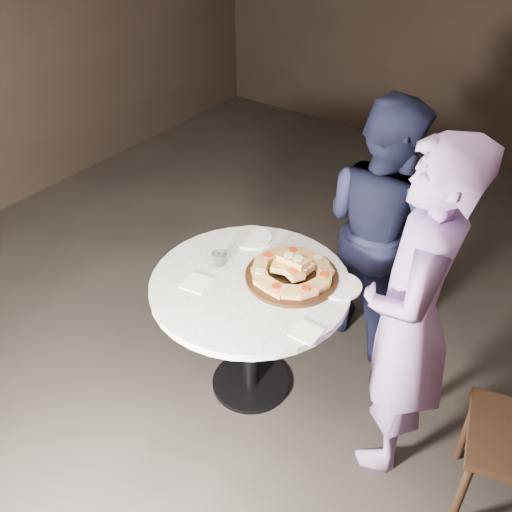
{
  "coord_description": "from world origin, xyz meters",
  "views": [
    {
      "loc": [
        1.22,
        -1.91,
        2.57
      ],
      "look_at": [
        -0.12,
        -0.06,
        0.9
      ],
      "focal_mm": 40.0,
      "sensor_mm": 36.0,
      "label": 1
    }
  ],
  "objects_px": {
    "table": "(250,303)",
    "focaccia_pile": "(293,269)",
    "diner_navy": "(380,226)",
    "chair_far": "(403,231)",
    "serving_board": "(292,276)",
    "water_glass": "(219,259)",
    "diner_teal": "(410,318)"
  },
  "relations": [
    {
      "from": "table",
      "to": "diner_navy",
      "type": "height_order",
      "value": "diner_navy"
    },
    {
      "from": "serving_board",
      "to": "diner_teal",
      "type": "relative_size",
      "value": 0.27
    },
    {
      "from": "diner_navy",
      "to": "diner_teal",
      "type": "bearing_deg",
      "value": 145.46
    },
    {
      "from": "focaccia_pile",
      "to": "diner_teal",
      "type": "xyz_separation_m",
      "value": [
        0.64,
        -0.05,
        0.05
      ]
    },
    {
      "from": "serving_board",
      "to": "diner_navy",
      "type": "height_order",
      "value": "diner_navy"
    },
    {
      "from": "focaccia_pile",
      "to": "diner_navy",
      "type": "bearing_deg",
      "value": 77.25
    },
    {
      "from": "chair_far",
      "to": "diner_teal",
      "type": "height_order",
      "value": "diner_teal"
    },
    {
      "from": "water_glass",
      "to": "chair_far",
      "type": "bearing_deg",
      "value": 67.54
    },
    {
      "from": "chair_far",
      "to": "serving_board",
      "type": "bearing_deg",
      "value": 87.19
    },
    {
      "from": "serving_board",
      "to": "chair_far",
      "type": "distance_m",
      "value": 1.16
    },
    {
      "from": "water_glass",
      "to": "diner_teal",
      "type": "bearing_deg",
      "value": 4.6
    },
    {
      "from": "serving_board",
      "to": "diner_navy",
      "type": "bearing_deg",
      "value": 77.15
    },
    {
      "from": "focaccia_pile",
      "to": "chair_far",
      "type": "height_order",
      "value": "focaccia_pile"
    },
    {
      "from": "table",
      "to": "focaccia_pile",
      "type": "relative_size",
      "value": 2.67
    },
    {
      "from": "chair_far",
      "to": "diner_navy",
      "type": "bearing_deg",
      "value": 95.81
    },
    {
      "from": "water_glass",
      "to": "diner_teal",
      "type": "distance_m",
      "value": 1.02
    },
    {
      "from": "diner_navy",
      "to": "diner_teal",
      "type": "xyz_separation_m",
      "value": [
        0.49,
        -0.74,
        0.09
      ]
    },
    {
      "from": "table",
      "to": "diner_navy",
      "type": "relative_size",
      "value": 0.73
    },
    {
      "from": "table",
      "to": "focaccia_pile",
      "type": "xyz_separation_m",
      "value": [
        0.16,
        0.15,
        0.2
      ]
    },
    {
      "from": "water_glass",
      "to": "chair_far",
      "type": "distance_m",
      "value": 1.38
    },
    {
      "from": "focaccia_pile",
      "to": "water_glass",
      "type": "relative_size",
      "value": 5.32
    },
    {
      "from": "serving_board",
      "to": "diner_navy",
      "type": "distance_m",
      "value": 0.7
    },
    {
      "from": "focaccia_pile",
      "to": "water_glass",
      "type": "bearing_deg",
      "value": -160.15
    },
    {
      "from": "serving_board",
      "to": "water_glass",
      "type": "bearing_deg",
      "value": -160.41
    },
    {
      "from": "focaccia_pile",
      "to": "diner_navy",
      "type": "distance_m",
      "value": 0.7
    },
    {
      "from": "diner_navy",
      "to": "water_glass",
      "type": "bearing_deg",
      "value": 79.12
    },
    {
      "from": "serving_board",
      "to": "diner_teal",
      "type": "xyz_separation_m",
      "value": [
        0.65,
        -0.05,
        0.1
      ]
    },
    {
      "from": "diner_navy",
      "to": "focaccia_pile",
      "type": "bearing_deg",
      "value": 99.01
    },
    {
      "from": "water_glass",
      "to": "table",
      "type": "bearing_deg",
      "value": -4.95
    },
    {
      "from": "water_glass",
      "to": "diner_navy",
      "type": "height_order",
      "value": "diner_navy"
    },
    {
      "from": "table",
      "to": "serving_board",
      "type": "relative_size",
      "value": 2.4
    },
    {
      "from": "table",
      "to": "chair_far",
      "type": "distance_m",
      "value": 1.31
    }
  ]
}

